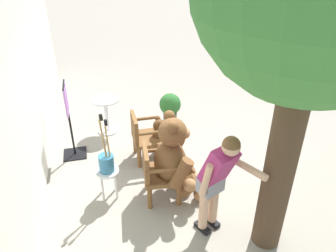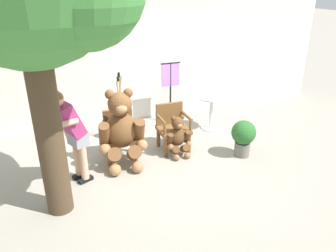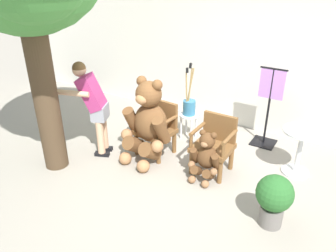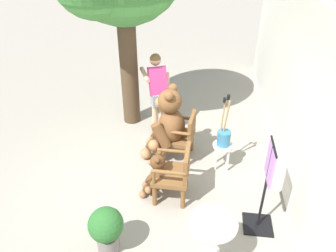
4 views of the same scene
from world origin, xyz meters
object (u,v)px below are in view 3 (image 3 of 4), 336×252
Objects in this scene: wooden_chair_right at (214,143)px; teddy_bear_small at (206,156)px; brush_bucket at (189,105)px; wooden_chair_left at (158,127)px; round_side_table at (300,147)px; clothing_display_stand at (269,105)px; potted_plant at (274,198)px; person_visitor at (93,102)px; teddy_bear_large at (148,122)px; white_stool at (189,120)px.

wooden_chair_right is 0.30m from teddy_bear_small.
wooden_chair_left is at bearing -105.80° from brush_bucket.
round_side_table is 0.53× the size of clothing_display_stand.
potted_plant is (1.09, -0.72, -0.07)m from wooden_chair_right.
person_visitor reaches higher than clothing_display_stand.
wooden_chair_left is at bearing 87.10° from teddy_bear_large.
potted_plant reaches higher than white_stool.
wooden_chair_right is 1.87× the size of white_stool.
brush_bucket reaches higher than wooden_chair_left.
potted_plant is (1.89, -1.43, 0.04)m from white_stool.
teddy_bear_small is 1.13× the size of potted_plant.
wooden_chair_right reaches higher than round_side_table.
brush_bucket reaches higher than teddy_bear_large.
teddy_bear_small is at bearing 8.18° from person_visitor.
teddy_bear_large reaches higher than round_side_table.
white_stool is at bearing 175.65° from round_side_table.
wooden_chair_left is 1.01m from wooden_chair_right.
brush_bucket reaches higher than teddy_bear_small.
potted_plant is at bearing -90.95° from round_side_table.
teddy_bear_large is 1.03m from white_stool.
person_visitor is 2.28× the size of potted_plant.
brush_bucket is at bearing 142.95° from potted_plant.
brush_bucket is (0.20, 0.71, 0.18)m from wooden_chair_left.
wooden_chair_left is 0.93× the size of brush_bucket.
round_side_table reaches higher than white_stool.
teddy_bear_small is at bearing -142.76° from round_side_table.
teddy_bear_large is 2.17m from potted_plant.
person_visitor is at bearing -171.82° from teddy_bear_small.
person_visitor is at bearing -129.65° from white_stool.
teddy_bear_large is 1.98× the size of potted_plant.
wooden_chair_left is at bearing -105.87° from white_stool.
teddy_bear_large is 0.91m from person_visitor.
teddy_bear_small is 0.56× the size of clothing_display_stand.
wooden_chair_right is 0.64× the size of teddy_bear_large.
clothing_display_stand reaches higher than wooden_chair_right.
brush_bucket is 1.34m from clothing_display_stand.
person_visitor is (-1.84, -0.55, 0.46)m from wooden_chair_right.
round_side_table is 0.98m from clothing_display_stand.
brush_bucket reaches higher than clothing_display_stand.
round_side_table is at bearing 26.83° from wooden_chair_right.
wooden_chair_right is 1.26× the size of potted_plant.
white_stool is at bearing 74.13° from wooden_chair_left.
clothing_display_stand is at bearing 45.42° from teddy_bear_large.
potted_plant is at bearing -3.45° from person_visitor.
wooden_chair_right is 1.31m from clothing_display_stand.
clothing_display_stand is (0.43, 1.50, 0.35)m from teddy_bear_small.
clothing_display_stand is (0.43, 1.21, 0.26)m from wooden_chair_right.
round_side_table is (1.91, -0.15, 0.09)m from white_stool.
brush_bucket is at bearing 77.51° from teddy_bear_large.
clothing_display_stand reaches higher than teddy_bear_small.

